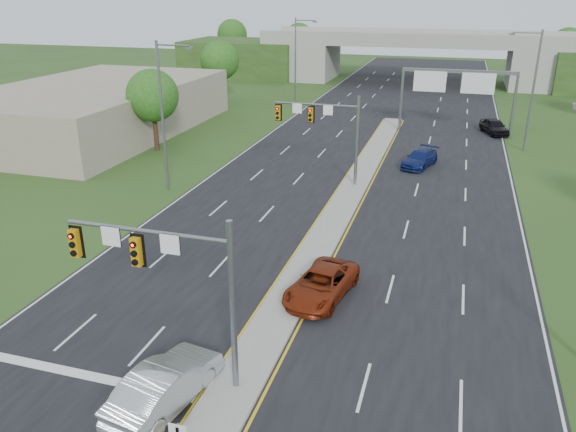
% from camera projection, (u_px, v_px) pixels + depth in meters
% --- Properties ---
extents(ground, '(240.00, 240.00, 0.00)m').
position_uv_depth(ground, '(236.00, 388.00, 21.58)').
color(ground, '#284117').
rests_on(ground, ground).
extents(road, '(24.00, 160.00, 0.02)m').
position_uv_depth(road, '(374.00, 153.00, 52.65)').
color(road, black).
rests_on(road, ground).
extents(median, '(2.00, 54.00, 0.16)m').
position_uv_depth(median, '(350.00, 193.00, 41.96)').
color(median, gray).
rests_on(median, road).
extents(lane_markings, '(23.72, 160.00, 0.01)m').
position_uv_depth(lane_markings, '(356.00, 171.00, 47.40)').
color(lane_markings, gold).
rests_on(lane_markings, road).
extents(signal_mast_near, '(6.62, 0.60, 7.00)m').
position_uv_depth(signal_mast_near, '(173.00, 272.00, 20.35)').
color(signal_mast_near, slate).
rests_on(signal_mast_near, ground).
extents(signal_mast_far, '(6.62, 0.60, 7.00)m').
position_uv_depth(signal_mast_far, '(328.00, 125.00, 42.54)').
color(signal_mast_far, slate).
rests_on(signal_mast_far, ground).
extents(sign_gantry, '(11.58, 0.44, 6.67)m').
position_uv_depth(sign_gantry, '(456.00, 84.00, 57.71)').
color(sign_gantry, slate).
rests_on(sign_gantry, ground).
extents(overpass, '(80.00, 14.00, 8.10)m').
position_uv_depth(overpass, '(417.00, 60.00, 91.26)').
color(overpass, gray).
rests_on(overpass, ground).
extents(lightpole_l_mid, '(2.85, 0.25, 11.00)m').
position_uv_depth(lightpole_l_mid, '(164.00, 111.00, 40.60)').
color(lightpole_l_mid, slate).
rests_on(lightpole_l_mid, ground).
extents(lightpole_l_far, '(2.85, 0.25, 11.00)m').
position_uv_depth(lightpole_l_far, '(297.00, 58.00, 71.67)').
color(lightpole_l_far, slate).
rests_on(lightpole_l_far, ground).
extents(lightpole_r_far, '(2.85, 0.25, 11.00)m').
position_uv_depth(lightpole_r_far, '(531.00, 86.00, 51.25)').
color(lightpole_r_far, slate).
rests_on(lightpole_r_far, ground).
extents(tree_l_near, '(4.80, 4.80, 7.60)m').
position_uv_depth(tree_l_near, '(152.00, 96.00, 51.62)').
color(tree_l_near, '#382316').
rests_on(tree_l_near, ground).
extents(tree_l_mid, '(5.20, 5.20, 8.12)m').
position_uv_depth(tree_l_mid, '(220.00, 60.00, 74.76)').
color(tree_l_mid, '#382316').
rests_on(tree_l_mid, ground).
extents(tree_back_a, '(6.00, 6.00, 8.85)m').
position_uv_depth(tree_back_a, '(232.00, 35.00, 113.00)').
color(tree_back_a, '#382316').
rests_on(tree_back_a, ground).
extents(tree_back_b, '(5.60, 5.60, 8.32)m').
position_uv_depth(tree_back_b, '(299.00, 38.00, 109.38)').
color(tree_back_b, '#382316').
rests_on(tree_back_b, ground).
extents(tree_back_c, '(5.60, 5.60, 8.32)m').
position_uv_depth(tree_back_c, '(567.00, 44.00, 96.54)').
color(tree_back_c, '#382316').
rests_on(tree_back_c, ground).
extents(commercial_building, '(18.00, 30.00, 5.00)m').
position_uv_depth(commercial_building, '(95.00, 108.00, 59.73)').
color(commercial_building, gray).
rests_on(commercial_building, ground).
extents(car_silver, '(2.64, 5.41, 1.71)m').
position_uv_depth(car_silver, '(165.00, 385.00, 20.44)').
color(car_silver, '#A8ADB0').
rests_on(car_silver, road).
extents(car_far_a, '(3.27, 5.56, 1.45)m').
position_uv_depth(car_far_a, '(321.00, 284.00, 27.72)').
color(car_far_a, maroon).
rests_on(car_far_a, road).
extents(car_far_b, '(3.26, 5.16, 1.39)m').
position_uv_depth(car_far_b, '(420.00, 159.00, 48.37)').
color(car_far_b, '#0D1951').
rests_on(car_far_b, road).
extents(car_far_c, '(3.34, 4.99, 1.58)m').
position_uv_depth(car_far_c, '(494.00, 126.00, 59.36)').
color(car_far_c, black).
rests_on(car_far_c, road).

